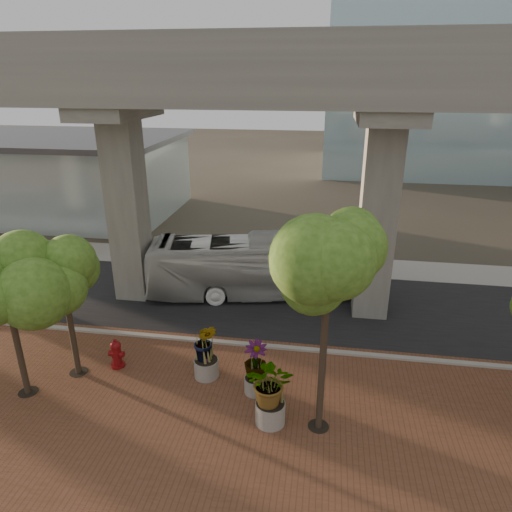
# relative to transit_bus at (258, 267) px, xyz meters

# --- Properties ---
(ground) EXTENTS (160.00, 160.00, 0.00)m
(ground) POSITION_rel_transit_bus_xyz_m (-0.38, -3.01, -1.59)
(ground) COLOR #373328
(ground) RESTS_ON ground
(brick_plaza) EXTENTS (70.00, 13.00, 0.06)m
(brick_plaza) POSITION_rel_transit_bus_xyz_m (-0.38, -11.01, -1.56)
(brick_plaza) COLOR brown
(brick_plaza) RESTS_ON ground
(asphalt_road) EXTENTS (90.00, 8.00, 0.04)m
(asphalt_road) POSITION_rel_transit_bus_xyz_m (-0.38, -1.01, -1.57)
(asphalt_road) COLOR black
(asphalt_road) RESTS_ON ground
(curb_strip) EXTENTS (70.00, 0.25, 0.16)m
(curb_strip) POSITION_rel_transit_bus_xyz_m (-0.38, -5.01, -1.51)
(curb_strip) COLOR #9D9992
(curb_strip) RESTS_ON ground
(far_sidewalk) EXTENTS (90.00, 3.00, 0.06)m
(far_sidewalk) POSITION_rel_transit_bus_xyz_m (-0.38, 4.49, -1.56)
(far_sidewalk) COLOR #9D9992
(far_sidewalk) RESTS_ON ground
(transit_viaduct) EXTENTS (72.00, 5.60, 12.40)m
(transit_viaduct) POSITION_rel_transit_bus_xyz_m (-0.38, -1.01, 5.70)
(transit_viaduct) COLOR gray
(transit_viaduct) RESTS_ON ground
(station_pavilion) EXTENTS (23.00, 13.00, 6.30)m
(station_pavilion) POSITION_rel_transit_bus_xyz_m (-20.38, 12.99, 1.63)
(station_pavilion) COLOR silver
(station_pavilion) RESTS_ON ground
(transit_bus) EXTENTS (11.71, 4.85, 3.18)m
(transit_bus) POSITION_rel_transit_bus_xyz_m (0.00, 0.00, 0.00)
(transit_bus) COLOR silver
(transit_bus) RESTS_ON ground
(fire_hydrant) EXTENTS (0.61, 0.55, 1.21)m
(fire_hydrant) POSITION_rel_transit_bus_xyz_m (-4.53, -7.30, -0.95)
(fire_hydrant) COLOR maroon
(fire_hydrant) RESTS_ON ground
(planter_front) EXTENTS (2.22, 2.22, 2.44)m
(planter_front) POSITION_rel_transit_bus_xyz_m (1.85, -9.46, -0.05)
(planter_front) COLOR #A39F93
(planter_front) RESTS_ON ground
(planter_right) EXTENTS (1.96, 1.96, 2.09)m
(planter_right) POSITION_rel_transit_bus_xyz_m (1.12, -8.01, -0.26)
(planter_right) COLOR #A59F95
(planter_right) RESTS_ON ground
(planter_left) EXTENTS (2.09, 2.09, 2.30)m
(planter_left) POSITION_rel_transit_bus_xyz_m (-0.88, -7.36, -0.13)
(planter_left) COLOR gray
(planter_left) RESTS_ON ground
(street_tree_far_west) EXTENTS (3.79, 3.79, 6.34)m
(street_tree_far_west) POSITION_rel_transit_bus_xyz_m (-7.09, -9.32, 3.06)
(street_tree_far_west) COLOR #423326
(street_tree_far_west) RESTS_ON ground
(street_tree_near_west) EXTENTS (3.26, 3.26, 5.80)m
(street_tree_near_west) POSITION_rel_transit_bus_xyz_m (-5.88, -7.91, 2.77)
(street_tree_near_west) COLOR #423326
(street_tree_near_west) RESTS_ON ground
(street_tree_near_east) EXTENTS (4.09, 4.09, 7.34)m
(street_tree_near_east) POSITION_rel_transit_bus_xyz_m (3.46, -9.41, 3.92)
(street_tree_near_east) COLOR #423326
(street_tree_near_east) RESTS_ON ground
(streetlamp_west) EXTENTS (0.46, 1.34, 9.23)m
(streetlamp_west) POSITION_rel_transit_bus_xyz_m (-8.95, 3.12, 3.79)
(streetlamp_west) COLOR #313137
(streetlamp_west) RESTS_ON ground
(streetlamp_east) EXTENTS (0.38, 1.11, 7.67)m
(streetlamp_east) POSITION_rel_transit_bus_xyz_m (6.52, 4.38, 2.89)
(streetlamp_east) COLOR #303035
(streetlamp_east) RESTS_ON ground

